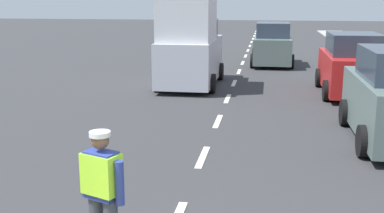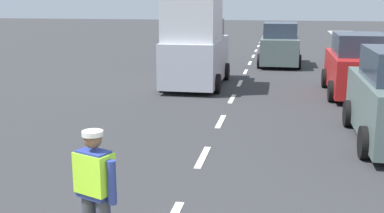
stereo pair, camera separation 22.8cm
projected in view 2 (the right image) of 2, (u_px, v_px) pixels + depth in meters
The scene contains 6 objects.
ground_plane at pixel (250, 62), 24.64m from camera, with size 96.00×96.00×0.00m, color #333335.
lane_center_line at pixel (255, 53), 28.67m from camera, with size 0.14×46.40×0.01m.
road_worker at pixel (97, 189), 5.92m from camera, with size 0.76×0.43×1.67m.
delivery_truck at pixel (195, 43), 17.64m from camera, with size 2.16×4.60×3.54m.
car_outgoing_far at pixel (280, 46), 23.39m from camera, with size 2.01×3.95×2.07m.
car_parked_far at pixel (358, 67), 16.15m from camera, with size 2.09×4.13×2.08m.
Camera 2 is at (1.50, -3.67, 3.23)m, focal length 44.96 mm.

